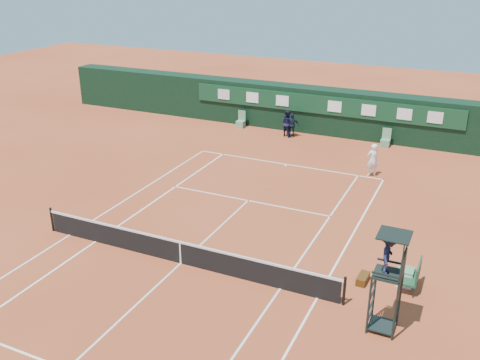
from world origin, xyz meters
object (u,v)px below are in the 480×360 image
at_px(umpire_chair, 389,262).
at_px(cooler, 405,277).
at_px(player_bench, 414,275).
at_px(tennis_net, 180,252).
at_px(player, 373,160).

bearing_deg(umpire_chair, cooler, 84.89).
height_order(umpire_chair, player_bench, umpire_chair).
bearing_deg(tennis_net, umpire_chair, -5.55).
bearing_deg(cooler, tennis_net, -165.22).
xyz_separation_m(tennis_net, player, (4.75, 12.19, 0.41)).
bearing_deg(cooler, player_bench, -29.53).
bearing_deg(player_bench, cooler, 150.47).
bearing_deg(tennis_net, player_bench, 13.19).
height_order(player_bench, player, player).
bearing_deg(tennis_net, cooler, 14.78).
bearing_deg(cooler, umpire_chair, -95.11).
height_order(player_bench, cooler, player_bench).
relative_size(tennis_net, player, 7.05).
height_order(tennis_net, cooler, tennis_net).
bearing_deg(player, umpire_chair, 64.57).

